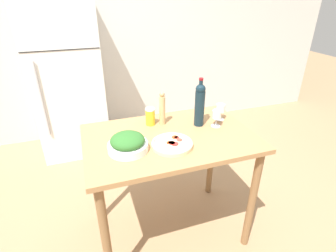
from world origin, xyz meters
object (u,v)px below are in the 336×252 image
Objects in this scene: wine_bottle at (200,104)px; wine_glass_far at (220,109)px; refrigerator at (68,80)px; homemade_pizza at (172,144)px; wine_glass_near at (217,115)px; salad_bowl at (128,143)px; salt_canister at (150,117)px; pepper_mill at (162,109)px.

wine_glass_far is at bearing 8.84° from wine_bottle.
refrigerator reaches higher than wine_bottle.
refrigerator is at bearing 110.05° from homemade_pizza.
wine_glass_near reaches higher than salad_bowl.
salt_canister reaches higher than salad_bowl.
wine_glass_far is at bearing 27.77° from homemade_pizza.
pepper_mill is at bearing 83.49° from homemade_pizza.
wine_bottle is 0.21m from wine_glass_far.
wine_bottle reaches higher than wine_glass_far.
salt_canister reaches higher than wine_glass_near.
wine_glass_near is 0.50× the size of salad_bowl.
wine_bottle is 0.40m from homemade_pizza.
wine_bottle reaches higher than wine_glass_near.
salad_bowl is 0.29m from homemade_pizza.
salt_canister is at bearing 52.88° from salad_bowl.
pepper_mill is at bearing -11.13° from salt_canister.
wine_bottle reaches higher than salad_bowl.
wine_glass_near is at bearing -131.67° from wine_glass_far.
refrigerator is 6.64× the size of homemade_pizza.
salt_canister is at bearing 170.38° from wine_glass_far.
salt_canister is (0.23, 0.30, 0.01)m from salad_bowl.
refrigerator is at bearing 121.19° from wine_bottle.
refrigerator is 1.61m from pepper_mill.
wine_bottle is 2.85× the size of wine_glass_near.
wine_glass_near is at bearing -24.39° from pepper_mill.
wine_bottle is at bearing 37.76° from homemade_pizza.
salt_canister is (-0.54, 0.09, -0.02)m from wine_glass_far.
refrigerator reaches higher than salad_bowl.
pepper_mill is at bearing 157.74° from wine_bottle.
wine_glass_near and wine_glass_far have the same top height.
pepper_mill is 0.94× the size of homemade_pizza.
salad_bowl is 1.95× the size of salt_canister.
wine_glass_near reaches higher than homemade_pizza.
salt_canister is (-0.05, 0.35, 0.05)m from homemade_pizza.
refrigerator is 1.56m from salt_canister.
refrigerator is 1.93m from wine_glass_near.
pepper_mill is at bearing 170.68° from wine_glass_far.
wine_bottle is 2.78× the size of salt_canister.
wine_bottle is at bearing -171.16° from wine_glass_far.
salad_bowl is (0.37, -1.74, 0.06)m from refrigerator.
wine_bottle reaches higher than homemade_pizza.
wine_bottle is at bearing -19.50° from salt_canister.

